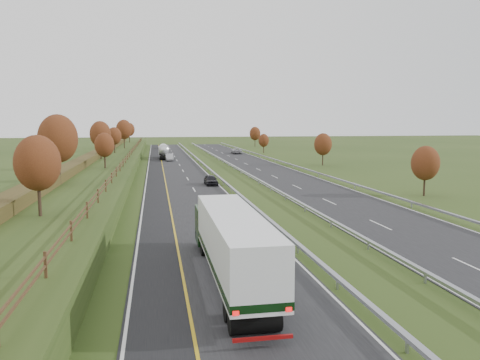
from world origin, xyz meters
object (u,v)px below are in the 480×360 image
object	(u,v)px
road_tanker	(164,151)
car_silver_mid	(169,157)
box_lorry	(231,242)
car_oncoming	(236,151)
car_small_far	(161,147)
car_dark_near	(211,180)

from	to	relation	value
road_tanker	car_silver_mid	distance (m)	7.36
box_lorry	car_oncoming	distance (m)	105.51
road_tanker	car_small_far	size ratio (longest dim) A/B	2.57
box_lorry	car_dark_near	bearing A→B (deg)	84.79
car_silver_mid	car_oncoming	xyz separation A→B (m)	(19.16, 20.91, 0.01)
box_lorry	car_oncoming	size ratio (longest dim) A/B	2.84
car_silver_mid	car_small_far	size ratio (longest dim) A/B	1.09
car_silver_mid	car_dark_near	bearing A→B (deg)	-86.27
road_tanker	car_oncoming	distance (m)	24.46
road_tanker	car_oncoming	bearing A→B (deg)	34.09
car_oncoming	box_lorry	bearing A→B (deg)	82.06
box_lorry	car_silver_mid	world-z (taller)	box_lorry
car_silver_mid	road_tanker	bearing A→B (deg)	96.30
car_dark_near	car_small_far	distance (m)	92.86
box_lorry	car_oncoming	world-z (taller)	box_lorry
box_lorry	road_tanker	world-z (taller)	box_lorry
car_small_far	car_oncoming	world-z (taller)	car_oncoming
box_lorry	car_silver_mid	distance (m)	83.01
road_tanker	car_dark_near	bearing A→B (deg)	-83.64
car_dark_near	car_small_far	size ratio (longest dim) A/B	0.94
car_dark_near	car_silver_mid	bearing A→B (deg)	94.02
road_tanker	car_small_far	xyz separation A→B (m)	(-0.01, 42.83, -1.19)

